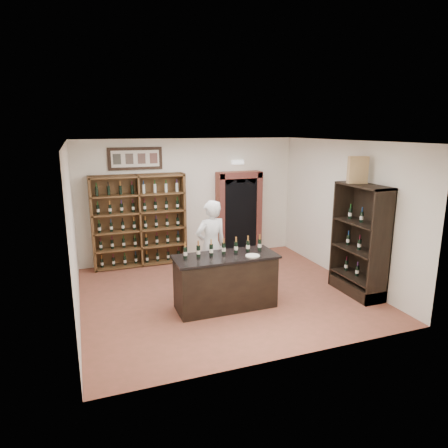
{
  "coord_description": "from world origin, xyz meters",
  "views": [
    {
      "loc": [
        -2.59,
        -7.03,
        3.23
      ],
      "look_at": [
        0.1,
        0.3,
        1.36
      ],
      "focal_mm": 32.0,
      "sensor_mm": 36.0,
      "label": 1
    }
  ],
  "objects": [
    {
      "name": "floor",
      "position": [
        0.0,
        0.0,
        0.0
      ],
      "size": [
        5.5,
        5.5,
        0.0
      ],
      "primitive_type": "plane",
      "color": "brown",
      "rests_on": "ground"
    },
    {
      "name": "ceiling",
      "position": [
        0.0,
        0.0,
        3.0
      ],
      "size": [
        5.5,
        5.5,
        0.0
      ],
      "primitive_type": "plane",
      "rotation": [
        3.14,
        0.0,
        0.0
      ],
      "color": "white",
      "rests_on": "wall_back"
    },
    {
      "name": "wall_back",
      "position": [
        0.0,
        2.5,
        1.5
      ],
      "size": [
        5.5,
        0.04,
        3.0
      ],
      "primitive_type": "cube",
      "color": "silver",
      "rests_on": "ground"
    },
    {
      "name": "wall_left",
      "position": [
        -2.75,
        0.0,
        1.5
      ],
      "size": [
        0.04,
        5.0,
        3.0
      ],
      "primitive_type": "cube",
      "color": "silver",
      "rests_on": "ground"
    },
    {
      "name": "wall_right",
      "position": [
        2.75,
        0.0,
        1.5
      ],
      "size": [
        0.04,
        5.0,
        3.0
      ],
      "primitive_type": "cube",
      "color": "silver",
      "rests_on": "ground"
    },
    {
      "name": "wine_shelf",
      "position": [
        -1.3,
        2.33,
        1.1
      ],
      "size": [
        2.2,
        0.38,
        2.2
      ],
      "color": "brown",
      "rests_on": "ground"
    },
    {
      "name": "framed_picture",
      "position": [
        -1.3,
        2.47,
        2.55
      ],
      "size": [
        1.25,
        0.04,
        0.52
      ],
      "primitive_type": "cube",
      "color": "black",
      "rests_on": "wall_back"
    },
    {
      "name": "arched_doorway",
      "position": [
        1.25,
        2.33,
        1.14
      ],
      "size": [
        1.17,
        0.35,
        2.17
      ],
      "color": "black",
      "rests_on": "ground"
    },
    {
      "name": "emergency_light",
      "position": [
        1.25,
        2.42,
        2.4
      ],
      "size": [
        0.3,
        0.1,
        0.1
      ],
      "primitive_type": "cube",
      "color": "white",
      "rests_on": "wall_back"
    },
    {
      "name": "tasting_counter",
      "position": [
        -0.2,
        -0.6,
        0.49
      ],
      "size": [
        1.88,
        0.78,
        1.0
      ],
      "color": "black",
      "rests_on": "ground"
    },
    {
      "name": "counter_bottle_0",
      "position": [
        -0.92,
        -0.5,
        1.11
      ],
      "size": [
        0.07,
        0.07,
        0.3
      ],
      "color": "black",
      "rests_on": "tasting_counter"
    },
    {
      "name": "counter_bottle_1",
      "position": [
        -0.68,
        -0.5,
        1.11
      ],
      "size": [
        0.07,
        0.07,
        0.3
      ],
      "color": "black",
      "rests_on": "tasting_counter"
    },
    {
      "name": "counter_bottle_2",
      "position": [
        -0.44,
        -0.5,
        1.11
      ],
      "size": [
        0.07,
        0.07,
        0.3
      ],
      "color": "black",
      "rests_on": "tasting_counter"
    },
    {
      "name": "counter_bottle_3",
      "position": [
        -0.2,
        -0.5,
        1.11
      ],
      "size": [
        0.07,
        0.07,
        0.3
      ],
      "color": "black",
      "rests_on": "tasting_counter"
    },
    {
      "name": "counter_bottle_4",
      "position": [
        0.04,
        -0.5,
        1.11
      ],
      "size": [
        0.07,
        0.07,
        0.3
      ],
      "color": "black",
      "rests_on": "tasting_counter"
    },
    {
      "name": "counter_bottle_5",
      "position": [
        0.28,
        -0.5,
        1.11
      ],
      "size": [
        0.07,
        0.07,
        0.3
      ],
      "color": "black",
      "rests_on": "tasting_counter"
    },
    {
      "name": "counter_bottle_6",
      "position": [
        0.52,
        -0.5,
        1.11
      ],
      "size": [
        0.07,
        0.07,
        0.3
      ],
      "color": "black",
      "rests_on": "tasting_counter"
    },
    {
      "name": "side_cabinet",
      "position": [
        2.52,
        -0.9,
        0.75
      ],
      "size": [
        0.48,
        1.2,
        2.2
      ],
      "color": "black",
      "rests_on": "ground"
    },
    {
      "name": "shopkeeper",
      "position": [
        -0.19,
        0.26,
        0.93
      ],
      "size": [
        0.75,
        0.57,
        1.87
      ],
      "primitive_type": "imported",
      "rotation": [
        0.0,
        0.0,
        3.33
      ],
      "color": "silver",
      "rests_on": "ground"
    },
    {
      "name": "plate",
      "position": [
        0.24,
        -0.81,
        1.01
      ],
      "size": [
        0.25,
        0.25,
        0.02
      ],
      "primitive_type": "cylinder",
      "color": "beige",
      "rests_on": "tasting_counter"
    },
    {
      "name": "wine_crate",
      "position": [
        2.46,
        -0.71,
        2.46
      ],
      "size": [
        0.4,
        0.26,
        0.52
      ],
      "primitive_type": "cube",
      "rotation": [
        0.0,
        0.0,
        -0.33
      ],
      "color": "tan",
      "rests_on": "side_cabinet"
    }
  ]
}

